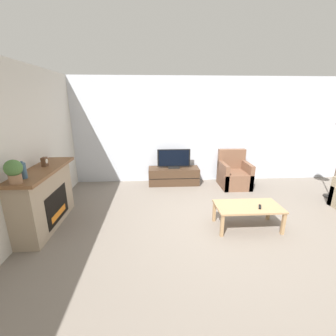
{
  "coord_description": "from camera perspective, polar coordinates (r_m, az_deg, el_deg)",
  "views": [
    {
      "loc": [
        -1.3,
        -3.41,
        2.1
      ],
      "look_at": [
        -1.05,
        0.77,
        0.85
      ],
      "focal_mm": 24.0,
      "sensor_mm": 36.0,
      "label": 1
    }
  ],
  "objects": [
    {
      "name": "wall_back",
      "position": [
        6.04,
        9.18,
        9.3
      ],
      "size": [
        12.0,
        0.06,
        2.7
      ],
      "color": "silver",
      "rests_on": "ground"
    },
    {
      "name": "potted_plant",
      "position": [
        3.6,
        -34.56,
        -0.51
      ],
      "size": [
        0.22,
        0.22,
        0.33
      ],
      "color": "#936B4C",
      "rests_on": "fireplace"
    },
    {
      "name": "coffee_table",
      "position": [
        4.09,
        19.65,
        -9.62
      ],
      "size": [
        1.09,
        0.57,
        0.41
      ],
      "color": "#A37F56",
      "rests_on": "ground"
    },
    {
      "name": "tv",
      "position": [
        5.75,
        1.48,
        2.2
      ],
      "size": [
        0.84,
        0.18,
        0.49
      ],
      "color": "black",
      "rests_on": "tv_stand"
    },
    {
      "name": "tv_stand",
      "position": [
        5.88,
        1.45,
        -2.01
      ],
      "size": [
        1.3,
        0.47,
        0.44
      ],
      "color": "#422D1E",
      "rests_on": "ground"
    },
    {
      "name": "armchair",
      "position": [
        5.96,
        16.36,
        -1.71
      ],
      "size": [
        0.7,
        0.76,
        0.91
      ],
      "color": "brown",
      "rests_on": "ground"
    },
    {
      "name": "fireplace",
      "position": [
        4.38,
        -28.86,
        -6.59
      ],
      "size": [
        0.51,
        1.59,
        1.04
      ],
      "color": "tan",
      "rests_on": "ground"
    },
    {
      "name": "wall_left",
      "position": [
        4.08,
        -34.57,
        3.09
      ],
      "size": [
        0.06,
        12.0,
        2.7
      ],
      "color": "beige",
      "rests_on": "ground"
    },
    {
      "name": "mantel_vase_left",
      "position": [
        3.78,
        -32.92,
        -0.51
      ],
      "size": [
        0.09,
        0.09,
        0.26
      ],
      "color": "#385670",
      "rests_on": "fireplace"
    },
    {
      "name": "mantel_clock",
      "position": [
        4.33,
        -28.86,
        1.4
      ],
      "size": [
        0.08,
        0.11,
        0.15
      ],
      "color": "brown",
      "rests_on": "fireplace"
    },
    {
      "name": "ground_plane",
      "position": [
        4.21,
        15.55,
        -13.96
      ],
      "size": [
        24.0,
        24.0,
        0.0
      ],
      "primitive_type": "plane",
      "color": "slate"
    },
    {
      "name": "remote",
      "position": [
        4.07,
        22.31,
        -9.11
      ],
      "size": [
        0.1,
        0.15,
        0.02
      ],
      "rotation": [
        0.0,
        0.0,
        -0.44
      ],
      "color": "black",
      "rests_on": "coffee_table"
    }
  ]
}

